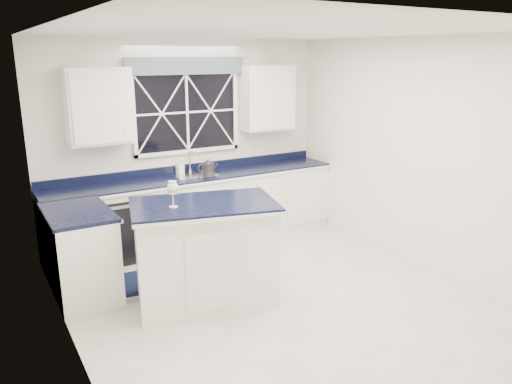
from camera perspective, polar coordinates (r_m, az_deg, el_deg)
ground at (r=5.38m, az=2.22°, el=-12.11°), size 4.50×4.50×0.00m
back_wall at (r=6.87m, az=-7.92°, el=5.73°), size 4.00×0.10×2.70m
base_cabinets at (r=6.54m, az=-8.71°, el=-2.92°), size 3.99×1.60×0.90m
countertop at (r=6.68m, az=-6.78°, el=1.74°), size 3.98×0.64×0.04m
dishwasher at (r=6.48m, az=-15.57°, el=-3.87°), size 0.60×0.58×0.82m
window at (r=6.76m, az=-7.91°, el=9.69°), size 1.65×0.09×1.26m
upper_cabinets at (r=6.64m, az=-7.51°, el=10.21°), size 3.10×0.34×0.90m
faucet at (r=6.82m, az=-7.49°, el=3.53°), size 0.05×0.20×0.30m
island at (r=5.16m, az=-5.84°, el=-6.88°), size 1.60×1.20×1.07m
rug at (r=5.92m, az=-9.62°, el=-9.57°), size 1.36×0.92×0.02m
kettle at (r=6.76m, az=-5.48°, el=2.90°), size 0.27×0.20×0.20m
wine_glass at (r=4.83m, az=-9.50°, el=0.31°), size 0.11×0.11×0.26m
soap_bottle at (r=6.79m, az=-8.68°, el=2.88°), size 0.10×0.10×0.19m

